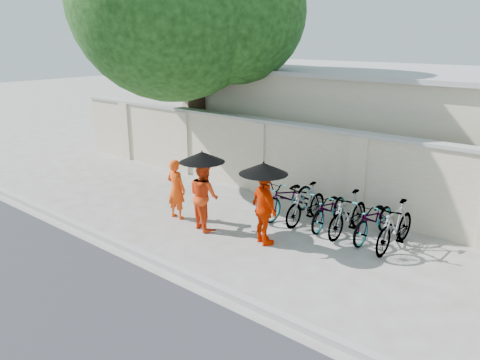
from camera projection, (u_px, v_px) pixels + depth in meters
The scene contains 16 objects.
ground at pixel (210, 234), 10.48m from camera, with size 80.00×80.00×0.00m, color #ADACAA.
kerb at pixel (150, 258), 9.21m from camera, with size 40.00×0.16×0.12m, color #A3A3A3.
compound_wall at pixel (324, 169), 11.92m from camera, with size 20.00×0.30×2.00m, color beige.
building_behind at pixel (419, 129), 13.92m from camera, with size 14.00×6.00×3.20m, color beige.
shade_tree at pixel (185, 5), 13.40m from camera, with size 6.70×6.20×8.20m.
monk_left at pixel (176, 189), 11.23m from camera, with size 0.53×0.35×1.47m, color #F7480D.
monk_center at pixel (204, 196), 10.60m from camera, with size 0.77×0.60×1.58m, color #F04112.
parasol_center at pixel (202, 157), 10.24m from camera, with size 1.01×1.01×0.94m.
monk_right at pixel (264, 209), 9.78m from camera, with size 0.93×0.39×1.58m, color #EF2E00.
parasol_right at pixel (263, 168), 9.44m from camera, with size 1.01×1.01×0.92m.
bike_0 at pixel (289, 197), 11.39m from camera, with size 0.65×1.88×0.99m, color #A6A6A6.
bike_1 at pixel (306, 204), 10.99m from camera, with size 0.45×1.59×0.95m, color #A6A6A6.
bike_2 at pixel (329, 209), 10.78m from camera, with size 0.58×1.67×0.88m, color #A6A6A6.
bike_3 at pixel (348, 214), 10.32m from camera, with size 0.46×1.64×0.99m, color #A6A6A6.
bike_4 at pixel (374, 219), 10.11m from camera, with size 0.61×1.75×0.92m, color #A6A6A6.
bike_5 at pixel (395, 226), 9.62m from camera, with size 0.48×1.69×1.02m, color #A6A6A6.
Camera 1 is at (6.71, -6.97, 4.25)m, focal length 35.00 mm.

